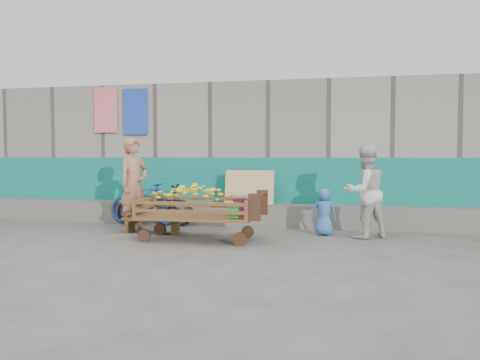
% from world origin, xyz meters
% --- Properties ---
extents(ground, '(80.00, 80.00, 0.00)m').
position_xyz_m(ground, '(0.00, 0.00, 0.00)').
color(ground, '#4F4C47').
rests_on(ground, ground).
extents(building_wall, '(12.00, 3.50, 3.00)m').
position_xyz_m(building_wall, '(-0.00, 4.05, 1.47)').
color(building_wall, gray).
rests_on(building_wall, ground).
extents(banana_cart, '(2.13, 0.97, 0.91)m').
position_xyz_m(banana_cart, '(-0.34, 0.56, 0.61)').
color(banana_cart, brown).
rests_on(banana_cart, ground).
extents(bench, '(1.12, 0.34, 0.28)m').
position_xyz_m(bench, '(-1.33, 1.10, 0.20)').
color(bench, brown).
rests_on(bench, ground).
extents(vendor_man, '(0.66, 0.77, 1.78)m').
position_xyz_m(vendor_man, '(-1.76, 1.24, 0.89)').
color(vendor_man, '#9F6953').
rests_on(vendor_man, ground).
extents(woman, '(1.00, 0.94, 1.63)m').
position_xyz_m(woman, '(2.51, 1.33, 0.81)').
color(woman, silver).
rests_on(woman, ground).
extents(child, '(0.43, 0.29, 0.85)m').
position_xyz_m(child, '(1.82, 1.46, 0.43)').
color(child, '#3868BD').
rests_on(child, ground).
extents(bicycle_dark, '(1.66, 0.68, 0.85)m').
position_xyz_m(bicycle_dark, '(-1.62, 1.96, 0.43)').
color(bicycle_dark, black).
rests_on(bicycle_dark, ground).
extents(bicycle_blue, '(1.54, 0.50, 0.91)m').
position_xyz_m(bicycle_blue, '(-1.90, 2.05, 0.46)').
color(bicycle_blue, '#1D4596').
rests_on(bicycle_blue, ground).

